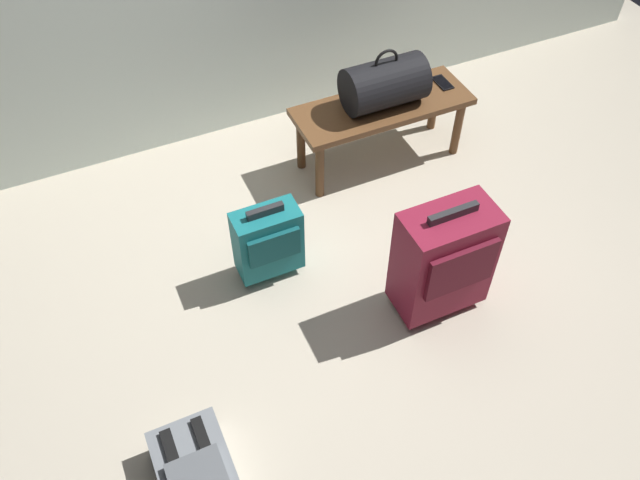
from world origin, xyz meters
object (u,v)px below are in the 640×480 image
suitcase_small_teal (268,241)px  cell_phone (443,83)px  bench (382,113)px  duffel_bag_black (384,84)px  suitcase_upright_burgundy (444,259)px  backpack_grey (196,471)px

suitcase_small_teal → cell_phone: bearing=23.7°
cell_phone → suitcase_small_teal: bearing=-156.3°
bench → cell_phone: cell_phone is taller
duffel_bag_black → suitcase_upright_burgundy: duffel_bag_black is taller
duffel_bag_black → suitcase_small_teal: duffel_bag_black is taller
duffel_bag_black → backpack_grey: bearing=-137.7°
duffel_bag_black → suitcase_small_teal: size_ratio=0.96×
duffel_bag_black → backpack_grey: (-1.55, -1.42, -0.44)m
suitcase_upright_burgundy → backpack_grey: size_ratio=1.69×
bench → duffel_bag_black: (-0.00, -0.00, 0.19)m
suitcase_small_teal → bench: bearing=31.0°
backpack_grey → cell_phone: bearing=36.5°
duffel_bag_black → cell_phone: 0.42m
suitcase_upright_burgundy → suitcase_small_teal: 0.84m
suitcase_upright_burgundy → suitcase_small_teal: suitcase_upright_burgundy is taller
cell_phone → suitcase_upright_burgundy: 1.26m
suitcase_upright_burgundy → backpack_grey: (-1.31, -0.37, -0.24)m
backpack_grey → bench: bearing=42.3°
bench → duffel_bag_black: duffel_bag_black is taller
duffel_bag_black → bench: bearing=0.0°
suitcase_small_teal → backpack_grey: bearing=-126.8°
cell_phone → suitcase_small_teal: size_ratio=0.31×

